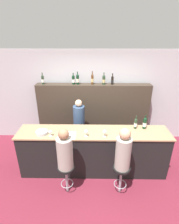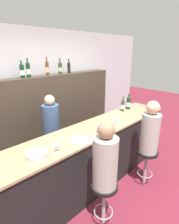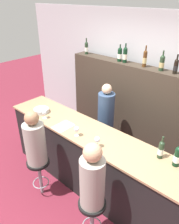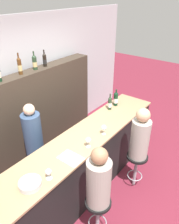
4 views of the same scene
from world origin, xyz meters
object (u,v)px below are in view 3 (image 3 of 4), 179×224
Objects in this scene: wine_glass_0 at (44,113)px; bartender at (105,125)px; wine_bottle_backbar_5 at (176,66)px; wine_glass_2 at (97,140)px; bar_stool_right at (92,211)px; guest_seated_right at (92,179)px; wine_bottle_counter_0 at (161,149)px; wine_glass_1 at (77,129)px; wine_bottle_backbar_4 at (162,63)px; metal_bowl at (41,110)px; wine_bottle_backbar_0 at (86,48)px; guest_seated_left at (35,141)px; wine_bottle_counter_1 at (177,156)px; wine_bottle_backbar_3 at (145,58)px; wine_bottle_backbar_2 at (125,55)px; wine_bottle_backbar_1 at (120,54)px; bar_stool_left at (39,169)px.

wine_glass_0 is 0.09× the size of bartender.
wine_bottle_backbar_5 reaches higher than wine_glass_2.
guest_seated_right reaches higher than bar_stool_right.
wine_glass_1 is (-1.08, -0.35, -0.02)m from wine_bottle_counter_0.
bar_stool_right is (0.27, -1.92, -1.36)m from wine_bottle_backbar_4.
metal_bowl is at bearing -134.26° from wine_bottle_backbar_4.
wine_bottle_backbar_0 reaches higher than bartender.
bar_stool_right is at bearing -0.00° from guest_seated_left.
wine_bottle_counter_1 is 0.38× the size of guest_seated_right.
wine_bottle_backbar_3 is 0.42× the size of guest_seated_left.
wine_bottle_backbar_0 is 1.70m from wine_glass_0.
wine_bottle_counter_0 is 0.88× the size of wine_bottle_backbar_3.
wine_bottle_backbar_4 is 2.00m from wine_glass_0.
wine_bottle_backbar_4 reaches higher than wine_glass_2.
wine_bottle_counter_0 is 0.92× the size of wine_bottle_backbar_2.
wine_glass_2 is at bearing -66.48° from wine_bottle_backbar_2.
wine_glass_2 is at bearing -62.89° from wine_bottle_backbar_1.
wine_bottle_counter_1 is at bearing 0.00° from wine_bottle_counter_0.
wine_glass_1 is at bearing -79.82° from wine_bottle_backbar_2.
wine_bottle_counter_0 is at bearing 26.54° from wine_glass_2.
metal_bowl is 1.80m from bar_stool_right.
wine_glass_0 reaches higher than bar_stool_left.
wine_bottle_backbar_0 is at bearing -180.00° from wine_bottle_backbar_3.
wine_bottle_backbar_3 reaches higher than wine_glass_0.
bartender is at bearing 102.94° from wine_glass_1.
wine_bottle_counter_0 reaches higher than bar_stool_left.
guest_seated_left reaches higher than wine_bottle_counter_0.
wine_bottle_backbar_0 is 2.23× the size of wine_glass_0.
wine_glass_2 is 0.86m from bar_stool_right.
wine_bottle_counter_1 is at bearing -21.18° from bartender.
wine_bottle_counter_1 is 2.11m from wine_bottle_backbar_1.
wine_bottle_backbar_5 is at bearing 0.00° from wine_bottle_backbar_3.
wine_bottle_backbar_0 is 0.89× the size of wine_bottle_backbar_3.
wine_bottle_backbar_1 is at bearing 0.00° from wine_bottle_backbar_0.
bartender is (0.52, 0.93, -0.45)m from wine_glass_0.
wine_bottle_backbar_2 is 0.69m from wine_bottle_backbar_4.
guest_seated_left is 1.07m from guest_seated_right.
wine_bottle_counter_1 is 1.75m from wine_bottle_backbar_3.
wine_bottle_backbar_3 is at bearing 52.83° from metal_bowl.
bartender is at bearing -121.48° from wine_bottle_backbar_3.
guest_seated_left is (0.35, -0.45, -0.13)m from wine_glass_0.
wine_bottle_backbar_5 is 2.09m from guest_seated_right.
wine_bottle_counter_0 is 0.20× the size of bartender.
wine_glass_2 is at bearing -80.17° from wine_bottle_backbar_3.
wine_bottle_backbar_3 is at bearing 58.52° from bartender.
bar_stool_right is at bearing -54.83° from wine_glass_2.
bar_stool_right is (0.32, -0.45, -0.66)m from wine_glass_2.
wine_bottle_counter_1 is 0.96× the size of wine_bottle_backbar_2.
guest_seated_right reaches higher than wine_bottle_counter_1.
wine_bottle_backbar_3 reaches higher than wine_bottle_counter_1.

